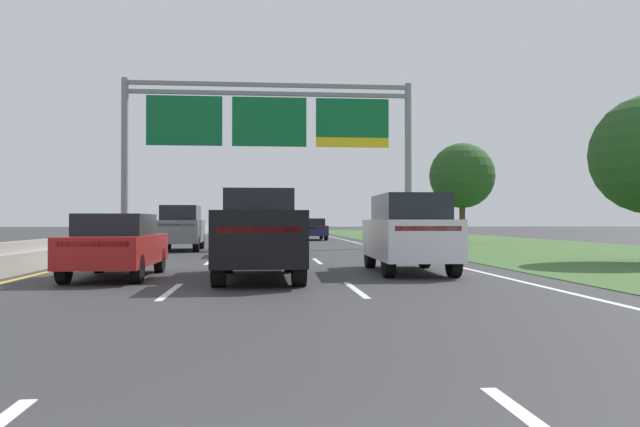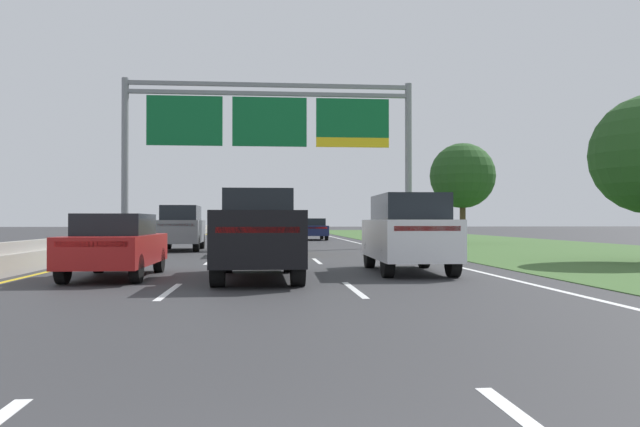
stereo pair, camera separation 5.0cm
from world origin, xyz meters
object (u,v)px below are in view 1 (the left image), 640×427
(car_navy_right_lane_sedan, at_px, (313,229))
(pickup_truck_black, at_px, (259,234))
(car_white_right_lane_suv, at_px, (408,232))
(car_red_left_lane_sedan, at_px, (116,244))
(roadside_tree_mid, at_px, (462,176))
(overhead_sign_gantry, at_px, (269,129))
(car_gold_centre_lane_suv, at_px, (269,228))
(car_grey_left_lane_suv, at_px, (181,227))

(car_navy_right_lane_sedan, bearing_deg, pickup_truck_black, 171.84)
(car_white_right_lane_suv, distance_m, car_red_left_lane_sedan, 7.61)
(pickup_truck_black, distance_m, car_red_left_lane_sedan, 3.55)
(car_navy_right_lane_sedan, relative_size, roadside_tree_mid, 0.71)
(pickup_truck_black, xyz_separation_m, roadside_tree_mid, (12.38, 22.39, 3.10))
(overhead_sign_gantry, xyz_separation_m, car_white_right_lane_suv, (3.62, -15.72, -5.08))
(car_gold_centre_lane_suv, bearing_deg, overhead_sign_gantry, -2.17)
(overhead_sign_gantry, bearing_deg, car_navy_right_lane_sedan, 75.90)
(car_white_right_lane_suv, height_order, car_grey_left_lane_suv, same)
(car_red_left_lane_sedan, relative_size, roadside_tree_mid, 0.71)
(overhead_sign_gantry, distance_m, car_gold_centre_lane_suv, 8.34)
(overhead_sign_gantry, bearing_deg, car_white_right_lane_suv, -77.02)
(overhead_sign_gantry, distance_m, car_navy_right_lane_sedan, 14.57)
(car_red_left_lane_sedan, relative_size, car_grey_left_lane_suv, 0.93)
(car_white_right_lane_suv, height_order, car_gold_centre_lane_suv, same)
(car_gold_centre_lane_suv, height_order, car_grey_left_lane_suv, same)
(overhead_sign_gantry, height_order, roadside_tree_mid, overhead_sign_gantry)
(car_red_left_lane_sedan, bearing_deg, car_white_right_lane_suv, -82.76)
(pickup_truck_black, distance_m, car_gold_centre_lane_suv, 10.58)
(overhead_sign_gantry, bearing_deg, car_grey_left_lane_suv, -150.18)
(car_gold_centre_lane_suv, height_order, car_red_left_lane_sedan, car_gold_centre_lane_suv)
(car_red_left_lane_sedan, bearing_deg, car_grey_left_lane_suv, 1.15)
(car_red_left_lane_sedan, height_order, roadside_tree_mid, roadside_tree_mid)
(car_white_right_lane_suv, height_order, car_navy_right_lane_sedan, car_white_right_lane_suv)
(overhead_sign_gantry, relative_size, car_navy_right_lane_sedan, 3.40)
(car_gold_centre_lane_suv, distance_m, roadside_tree_mid, 17.14)
(car_white_right_lane_suv, relative_size, roadside_tree_mid, 0.77)
(car_white_right_lane_suv, relative_size, car_navy_right_lane_sedan, 1.07)
(car_red_left_lane_sedan, xyz_separation_m, car_navy_right_lane_sedan, (7.22, 29.80, 0.00))
(pickup_truck_black, bearing_deg, roadside_tree_mid, -29.49)
(overhead_sign_gantry, xyz_separation_m, car_gold_centre_lane_suv, (-0.08, -6.61, -5.08))
(overhead_sign_gantry, height_order, car_white_right_lane_suv, overhead_sign_gantry)
(car_gold_centre_lane_suv, distance_m, car_grey_left_lane_suv, 5.88)
(car_red_left_lane_sedan, distance_m, car_grey_left_lane_suv, 14.27)
(car_gold_centre_lane_suv, xyz_separation_m, car_navy_right_lane_sedan, (3.38, 19.74, -0.28))
(roadside_tree_mid, bearing_deg, pickup_truck_black, -118.94)
(car_white_right_lane_suv, bearing_deg, car_red_left_lane_sedan, 98.77)
(car_gold_centre_lane_suv, height_order, roadside_tree_mid, roadside_tree_mid)
(overhead_sign_gantry, height_order, pickup_truck_black, overhead_sign_gantry)
(pickup_truck_black, xyz_separation_m, car_gold_centre_lane_suv, (0.35, 10.58, 0.02))
(pickup_truck_black, height_order, car_white_right_lane_suv, pickup_truck_black)
(pickup_truck_black, bearing_deg, car_white_right_lane_suv, -70.61)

